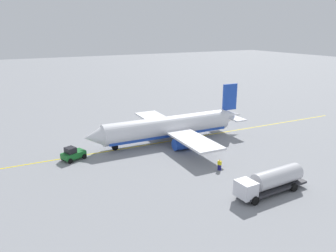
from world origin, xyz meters
TOP-DOWN VIEW (x-y plane):
  - ground_plane at (0.00, 0.00)m, footprint 400.00×400.00m
  - airplane at (-0.47, 0.01)m, footprint 32.32×27.16m
  - fuel_tanker at (-1.99, 23.96)m, footprint 10.83×3.11m
  - pushback_tug at (17.68, 0.69)m, footprint 4.08×3.36m
  - refueling_worker at (-0.59, 15.09)m, footprint 0.50×0.60m
  - safety_cone_nose at (11.71, -6.93)m, footprint 0.57×0.57m
  - taxi_line_marking at (0.00, 0.00)m, footprint 85.25×2.91m

SIDE VIEW (x-z plane):
  - ground_plane at x=0.00m, z-range 0.00..0.00m
  - taxi_line_marking at x=0.00m, z-range 0.00..0.01m
  - safety_cone_nose at x=11.71m, z-range 0.00..0.64m
  - refueling_worker at x=-0.59m, z-range -0.03..1.68m
  - pushback_tug at x=17.68m, z-range -0.09..2.11m
  - fuel_tanker at x=-1.99m, z-range 0.15..3.30m
  - airplane at x=-0.47m, z-range -2.18..7.63m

